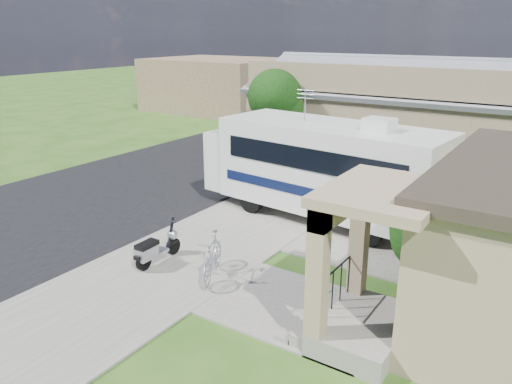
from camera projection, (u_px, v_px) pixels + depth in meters
The scene contains 18 objects.
ground at pixel (222, 262), 13.95m from camera, with size 120.00×120.00×0.00m, color #244913.
street_slab at pixel (223, 155), 25.80m from camera, with size 9.00×80.00×0.02m, color black.
sidewalk_slab at pixel (339, 174), 22.39m from camera, with size 4.00×80.00×0.06m, color slate.
driveway_slab at pixel (338, 223), 16.73m from camera, with size 7.00×6.00×0.05m, color slate.
walk_slab at pixel (299, 309), 11.58m from camera, with size 4.00×3.00×0.05m, color slate.
warehouse at pixel (393, 120), 24.41m from camera, with size 12.50×8.40×5.04m.
distant_bldg_far at pixel (218, 84), 39.67m from camera, with size 10.00×8.00×4.00m, color brown.
distant_bldg_near at pixel (310, 79), 48.27m from camera, with size 8.00×7.00×3.20m, color brown.
street_tree_a at pixel (277, 99), 22.05m from camera, with size 2.44×2.40×4.58m.
street_tree_b at pixel (363, 78), 29.94m from camera, with size 2.44×2.40×4.73m.
street_tree_c at pixel (409, 73), 37.17m from camera, with size 2.44×2.40×4.42m.
motorhome at pixel (322, 166), 16.71m from camera, with size 8.61×3.43×4.30m.
shrub at pixel (442, 229), 12.13m from camera, with size 2.53×2.41×3.10m.
scooter at pixel (155, 249), 13.64m from camera, with size 0.59×1.70×1.12m.
bicycle at pixel (213, 258), 12.87m from camera, with size 0.55×1.93×1.16m, color #ACADB4.
pickup_truck at pixel (280, 132), 27.42m from camera, with size 2.71×5.89×1.64m, color silver.
van at pixel (323, 113), 33.19m from camera, with size 2.53×6.23×1.81m, color silver.
garden_hose at pixel (335, 300), 11.82m from camera, with size 0.45×0.45×0.20m, color #136018.
Camera 1 is at (7.76, -10.02, 6.22)m, focal length 35.00 mm.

